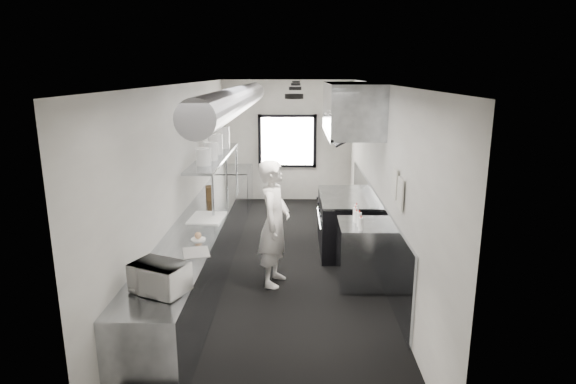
{
  "coord_description": "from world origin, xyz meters",
  "views": [
    {
      "loc": [
        0.23,
        -7.16,
        2.97
      ],
      "look_at": [
        0.1,
        -0.2,
        1.23
      ],
      "focal_mm": 30.02,
      "sensor_mm": 36.0,
      "label": 1
    }
  ],
  "objects_px": {
    "line_cook": "(274,223)",
    "plate_stack_c": "(215,144)",
    "deli_tub_a": "(152,271)",
    "squeeze_bottle_a": "(361,224)",
    "bottle_station": "(361,254)",
    "far_work_table": "(235,189)",
    "pass_shelf": "(215,158)",
    "squeeze_bottle_d": "(355,214)",
    "deli_tub_b": "(158,262)",
    "squeeze_bottle_c": "(356,217)",
    "plate_stack_b": "(211,151)",
    "exhaust_hood": "(351,109)",
    "microwave": "(159,278)",
    "squeeze_bottle_b": "(359,219)",
    "cutting_board": "(207,218)",
    "plate_stack_a": "(204,157)",
    "range": "(344,222)",
    "squeeze_bottle_e": "(356,211)",
    "small_plate": "(198,239)",
    "plate_stack_d": "(223,137)",
    "knife_block": "(209,193)"
  },
  "relations": [
    {
      "from": "deli_tub_b",
      "to": "squeeze_bottle_e",
      "type": "relative_size",
      "value": 0.69
    },
    {
      "from": "deli_tub_a",
      "to": "squeeze_bottle_a",
      "type": "bearing_deg",
      "value": 32.95
    },
    {
      "from": "bottle_station",
      "to": "squeeze_bottle_d",
      "type": "xyz_separation_m",
      "value": [
        -0.09,
        0.12,
        0.55
      ]
    },
    {
      "from": "microwave",
      "to": "squeeze_bottle_b",
      "type": "distance_m",
      "value": 3.01
    },
    {
      "from": "plate_stack_d",
      "to": "squeeze_bottle_d",
      "type": "bearing_deg",
      "value": -47.34
    },
    {
      "from": "plate_stack_c",
      "to": "small_plate",
      "type": "bearing_deg",
      "value": -86.08
    },
    {
      "from": "deli_tub_a",
      "to": "plate_stack_b",
      "type": "relative_size",
      "value": 0.52
    },
    {
      "from": "deli_tub_a",
      "to": "plate_stack_a",
      "type": "bearing_deg",
      "value": 88.61
    },
    {
      "from": "exhaust_hood",
      "to": "line_cook",
      "type": "distance_m",
      "value": 2.37
    },
    {
      "from": "cutting_board",
      "to": "plate_stack_c",
      "type": "bearing_deg",
      "value": 94.14
    },
    {
      "from": "cutting_board",
      "to": "plate_stack_c",
      "type": "xyz_separation_m",
      "value": [
        -0.12,
        1.64,
        0.84
      ]
    },
    {
      "from": "plate_stack_d",
      "to": "squeeze_bottle_d",
      "type": "relative_size",
      "value": 2.04
    },
    {
      "from": "plate_stack_a",
      "to": "squeeze_bottle_a",
      "type": "relative_size",
      "value": 1.45
    },
    {
      "from": "bottle_station",
      "to": "plate_stack_a",
      "type": "bearing_deg",
      "value": 161.04
    },
    {
      "from": "range",
      "to": "microwave",
      "type": "bearing_deg",
      "value": -120.71
    },
    {
      "from": "plate_stack_c",
      "to": "squeeze_bottle_e",
      "type": "xyz_separation_m",
      "value": [
        2.29,
        -1.58,
        -0.75
      ]
    },
    {
      "from": "deli_tub_b",
      "to": "small_plate",
      "type": "bearing_deg",
      "value": 73.16
    },
    {
      "from": "line_cook",
      "to": "deli_tub_b",
      "type": "xyz_separation_m",
      "value": [
        -1.2,
        -1.57,
        0.05
      ]
    },
    {
      "from": "microwave",
      "to": "deli_tub_b",
      "type": "bearing_deg",
      "value": 131.14
    },
    {
      "from": "far_work_table",
      "to": "line_cook",
      "type": "distance_m",
      "value": 4.08
    },
    {
      "from": "range",
      "to": "far_work_table",
      "type": "relative_size",
      "value": 1.33
    },
    {
      "from": "knife_block",
      "to": "plate_stack_b",
      "type": "distance_m",
      "value": 0.71
    },
    {
      "from": "squeeze_bottle_c",
      "to": "far_work_table",
      "type": "bearing_deg",
      "value": 119.87
    },
    {
      "from": "pass_shelf",
      "to": "squeeze_bottle_e",
      "type": "bearing_deg",
      "value": -32.08
    },
    {
      "from": "bottle_station",
      "to": "plate_stack_c",
      "type": "height_order",
      "value": "plate_stack_c"
    },
    {
      "from": "far_work_table",
      "to": "squeeze_bottle_c",
      "type": "height_order",
      "value": "squeeze_bottle_c"
    },
    {
      "from": "range",
      "to": "plate_stack_c",
      "type": "xyz_separation_m",
      "value": [
        -2.24,
        0.44,
        1.28
      ]
    },
    {
      "from": "deli_tub_a",
      "to": "deli_tub_b",
      "type": "distance_m",
      "value": 0.25
    },
    {
      "from": "deli_tub_a",
      "to": "squeeze_bottle_b",
      "type": "bearing_deg",
      "value": 35.94
    },
    {
      "from": "bottle_station",
      "to": "far_work_table",
      "type": "relative_size",
      "value": 0.75
    },
    {
      "from": "range",
      "to": "plate_stack_b",
      "type": "xyz_separation_m",
      "value": [
        -2.21,
        -0.14,
        1.25
      ]
    },
    {
      "from": "microwave",
      "to": "bottle_station",
      "type": "bearing_deg",
      "value": 68.1
    },
    {
      "from": "deli_tub_b",
      "to": "squeeze_bottle_c",
      "type": "distance_m",
      "value": 2.86
    },
    {
      "from": "bottle_station",
      "to": "plate_stack_d",
      "type": "bearing_deg",
      "value": 132.44
    },
    {
      "from": "bottle_station",
      "to": "cutting_board",
      "type": "relative_size",
      "value": 1.43
    },
    {
      "from": "deli_tub_a",
      "to": "squeeze_bottle_c",
      "type": "height_order",
      "value": "squeeze_bottle_c"
    },
    {
      "from": "exhaust_hood",
      "to": "plate_stack_c",
      "type": "bearing_deg",
      "value": 169.04
    },
    {
      "from": "line_cook",
      "to": "small_plate",
      "type": "relative_size",
      "value": 9.59
    },
    {
      "from": "cutting_board",
      "to": "squeeze_bottle_b",
      "type": "xyz_separation_m",
      "value": [
        2.17,
        -0.32,
        0.09
      ]
    },
    {
      "from": "pass_shelf",
      "to": "deli_tub_b",
      "type": "relative_size",
      "value": 21.47
    },
    {
      "from": "exhaust_hood",
      "to": "knife_block",
      "type": "xyz_separation_m",
      "value": [
        -2.33,
        -0.14,
        -1.38
      ]
    },
    {
      "from": "line_cook",
      "to": "plate_stack_c",
      "type": "xyz_separation_m",
      "value": [
        -1.11,
        1.86,
        0.85
      ]
    },
    {
      "from": "deli_tub_a",
      "to": "deli_tub_b",
      "type": "bearing_deg",
      "value": 92.44
    },
    {
      "from": "cutting_board",
      "to": "bottle_station",
      "type": "bearing_deg",
      "value": -5.16
    },
    {
      "from": "exhaust_hood",
      "to": "squeeze_bottle_e",
      "type": "relative_size",
      "value": 10.92
    },
    {
      "from": "pass_shelf",
      "to": "cutting_board",
      "type": "distance_m",
      "value": 1.63
    },
    {
      "from": "pass_shelf",
      "to": "deli_tub_a",
      "type": "xyz_separation_m",
      "value": [
        -0.08,
        -3.53,
        -0.58
      ]
    },
    {
      "from": "plate_stack_a",
      "to": "squeeze_bottle_a",
      "type": "distance_m",
      "value": 2.65
    },
    {
      "from": "plate_stack_d",
      "to": "squeeze_bottle_e",
      "type": "height_order",
      "value": "plate_stack_d"
    },
    {
      "from": "microwave",
      "to": "small_plate",
      "type": "bearing_deg",
      "value": 111.01
    }
  ]
}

